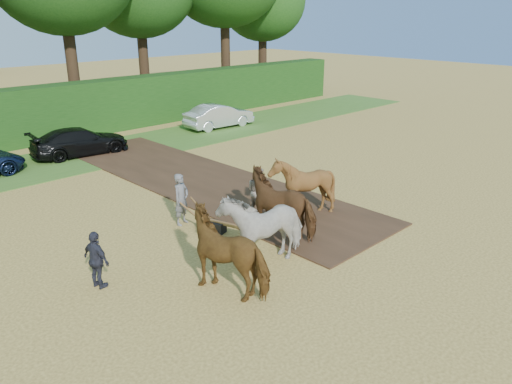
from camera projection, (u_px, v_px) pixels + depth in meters
ground at (306, 245)px, 15.39m from camera, size 120.00×120.00×0.00m
earth_strip at (203, 181)px, 21.08m from camera, size 4.50×17.00×0.05m
grass_verge at (91, 156)px, 24.82m from camera, size 50.00×5.00×0.03m
hedgerow at (49, 113)px, 27.34m from camera, size 46.00×1.60×3.00m
spectator_near at (258, 191)px, 17.42m from camera, size 0.66×0.85×1.74m
spectator_far at (97, 260)px, 12.77m from camera, size 0.54×0.98×1.57m
plough_team at (270, 213)px, 15.06m from camera, size 7.09×5.92×2.12m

